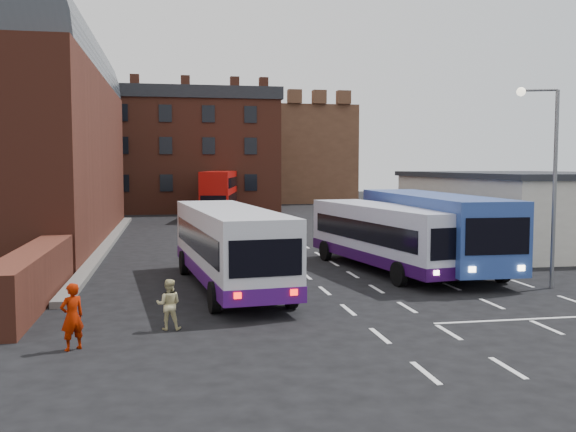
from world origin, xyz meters
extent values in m
plane|color=black|center=(0.00, 0.00, 0.00)|extent=(180.00, 180.00, 0.00)
cube|color=#602B1E|center=(-15.50, 21.00, 5.00)|extent=(12.00, 28.00, 10.00)
cylinder|color=#1E2328|center=(-15.50, 21.00, 10.00)|extent=(12.00, 26.00, 12.00)
cube|color=#602B1E|center=(-10.20, 2.00, 0.90)|extent=(1.20, 10.00, 1.80)
cube|color=beige|center=(15.00, 14.00, 2.00)|extent=(10.00, 16.00, 4.00)
cube|color=#282B30|center=(15.00, 14.00, 4.10)|extent=(10.40, 16.40, 0.30)
cube|color=brown|center=(-6.00, 46.00, 5.50)|extent=(22.00, 10.00, 11.00)
cube|color=brown|center=(6.00, 66.00, 6.00)|extent=(22.00, 22.00, 12.00)
cube|color=silver|center=(-3.44, 3.60, 1.77)|extent=(3.71, 11.34, 2.53)
cube|color=black|center=(-3.44, 3.60, 1.92)|extent=(3.64, 10.15, 0.91)
cylinder|color=black|center=(-5.08, 6.99, 0.51)|extent=(0.39, 1.04, 1.01)
cylinder|color=black|center=(-4.28, -0.46, 0.51)|extent=(0.39, 1.04, 1.01)
cylinder|color=black|center=(-2.57, 7.26, 0.51)|extent=(0.39, 1.04, 1.01)
cylinder|color=black|center=(-1.76, -0.19, 0.51)|extent=(0.39, 1.04, 1.01)
cube|color=silver|center=(3.65, 6.29, 1.69)|extent=(4.15, 10.88, 2.42)
cube|color=black|center=(3.65, 6.29, 1.84)|extent=(4.01, 9.71, 0.87)
cylinder|color=black|center=(5.40, 3.16, 0.48)|extent=(0.43, 1.00, 0.97)
cylinder|color=black|center=(4.21, 10.21, 0.48)|extent=(0.43, 1.00, 0.97)
cylinder|color=black|center=(3.02, 2.76, 0.48)|extent=(0.43, 1.00, 0.97)
cylinder|color=black|center=(1.83, 9.81, 0.48)|extent=(0.43, 1.00, 0.97)
cube|color=#284491|center=(6.00, 6.76, 1.95)|extent=(2.95, 12.31, 2.79)
cube|color=black|center=(6.00, 6.76, 2.12)|extent=(3.00, 11.11, 1.00)
cylinder|color=black|center=(7.34, 2.83, 0.56)|extent=(0.33, 1.12, 1.12)
cylinder|color=black|center=(7.45, 11.09, 0.56)|extent=(0.33, 1.12, 1.12)
cylinder|color=black|center=(4.55, 2.87, 0.56)|extent=(0.33, 1.12, 1.12)
cylinder|color=black|center=(4.66, 11.13, 0.56)|extent=(0.33, 1.12, 1.12)
cube|color=#AE0B07|center=(-1.38, 35.94, 2.30)|extent=(4.07, 10.55, 3.65)
cube|color=black|center=(-1.38, 35.94, 1.78)|extent=(3.93, 9.38, 0.84)
cylinder|color=black|center=(-0.79, 32.51, 0.47)|extent=(0.42, 0.97, 0.94)
cylinder|color=black|center=(0.40, 39.34, 0.47)|extent=(0.42, 0.97, 0.94)
cylinder|color=black|center=(-3.10, 32.91, 0.47)|extent=(0.42, 0.97, 0.94)
cylinder|color=black|center=(-1.91, 39.74, 0.47)|extent=(0.42, 0.97, 0.94)
cylinder|color=slate|center=(8.60, 1.38, 3.72)|extent=(0.15, 0.15, 7.44)
cylinder|color=slate|center=(7.99, 1.60, 7.44)|extent=(1.26, 0.53, 0.09)
sphere|color=#FFF2CC|center=(7.38, 1.82, 7.40)|extent=(0.33, 0.33, 0.33)
imported|color=#8F1600|center=(-8.06, -3.88, 0.85)|extent=(0.74, 0.69, 1.71)
imported|color=#C8BC85|center=(-5.68, -2.27, 0.72)|extent=(0.77, 0.64, 1.45)
camera|label=1|loc=(-5.56, -20.47, 4.65)|focal=40.00mm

